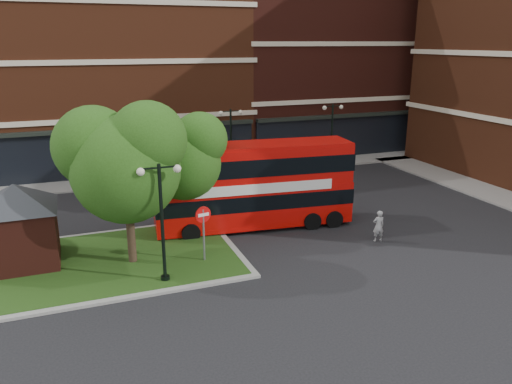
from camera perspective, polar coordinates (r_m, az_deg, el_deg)
name	(u,v)px	position (r m, az deg, el deg)	size (l,w,h in m)	color
ground	(290,264)	(22.38, 3.90, -8.23)	(120.00, 120.00, 0.00)	black
pavement_far	(197,174)	(37.13, -6.71, 2.05)	(44.00, 3.00, 0.12)	slate
terrace_far_left	(71,74)	(42.45, -20.43, 12.49)	(26.00, 12.00, 14.00)	#602B16
terrace_far_right	(322,58)	(48.03, 7.56, 14.95)	(18.00, 12.00, 16.00)	#471911
traffic_island	(97,263)	(23.36, -17.70, -7.74)	(12.60, 7.60, 0.15)	gray
kiosk	(17,216)	(23.62, -25.60, -2.50)	(6.51, 6.51, 3.60)	#471911
tree_island_west	(122,158)	(21.56, -15.01, 3.74)	(5.40, 4.71, 7.21)	#2D2116
tree_island_east	(181,154)	(24.53, -8.54, 4.35)	(4.46, 3.90, 6.29)	#2D2116
lamp_island	(162,218)	(19.97, -10.71, -2.89)	(1.72, 0.36, 5.00)	black
lamp_far_left	(231,140)	(35.17, -2.87, 5.94)	(1.72, 0.36, 5.00)	black
lamp_far_right	(332,133)	(38.34, 8.65, 6.68)	(1.72, 0.36, 5.00)	black
bus	(254,180)	(25.87, -0.28, 1.39)	(10.46, 3.38, 3.92)	#BF0B07
woman	(378,226)	(25.21, 13.82, -3.79)	(0.58, 0.38, 1.59)	gray
car_silver	(211,172)	(35.22, -5.19, 2.30)	(1.57, 3.91, 1.33)	#B6B8BD
car_white	(282,165)	(36.99, 2.99, 3.13)	(1.51, 4.32, 1.42)	silver
no_entry_sign	(203,223)	(21.87, -6.04, -3.55)	(0.72, 0.21, 2.64)	slate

